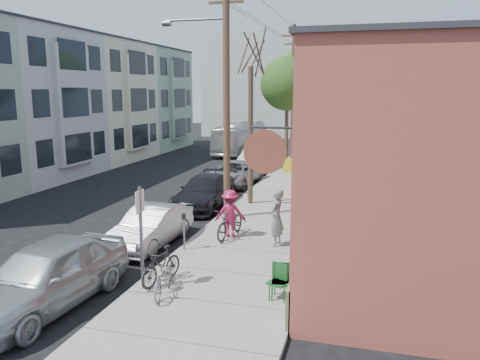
% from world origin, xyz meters
% --- Properties ---
extents(ground, '(120.00, 120.00, 0.00)m').
position_xyz_m(ground, '(0.00, 0.00, 0.00)').
color(ground, black).
extents(sidewalk, '(4.50, 58.00, 0.15)m').
position_xyz_m(sidewalk, '(4.25, 11.00, 0.07)').
color(sidewalk, gray).
rests_on(sidewalk, ground).
extents(cafe_building, '(6.60, 20.20, 6.61)m').
position_xyz_m(cafe_building, '(8.99, 4.99, 3.30)').
color(cafe_building, '#9B4639').
rests_on(cafe_building, ground).
extents(apartment_row, '(6.30, 32.00, 9.00)m').
position_xyz_m(apartment_row, '(-11.85, 14.00, 4.50)').
color(apartment_row, '#94AB90').
rests_on(apartment_row, ground).
extents(end_cap_building, '(18.00, 8.00, 12.00)m').
position_xyz_m(end_cap_building, '(-2.00, 42.00, 6.00)').
color(end_cap_building, '#B7B7B1').
rests_on(end_cap_building, ground).
extents(sign_post, '(0.07, 0.45, 2.80)m').
position_xyz_m(sign_post, '(2.35, -3.71, 1.83)').
color(sign_post, slate).
rests_on(sign_post, sidewalk).
extents(parking_meter_near, '(0.14, 0.14, 1.24)m').
position_xyz_m(parking_meter_near, '(2.25, -0.50, 0.98)').
color(parking_meter_near, slate).
rests_on(parking_meter_near, sidewalk).
extents(parking_meter_far, '(0.14, 0.14, 1.24)m').
position_xyz_m(parking_meter_far, '(2.25, 9.00, 0.98)').
color(parking_meter_far, slate).
rests_on(parking_meter_far, sidewalk).
extents(utility_pole_near, '(3.57, 0.28, 10.00)m').
position_xyz_m(utility_pole_near, '(2.39, 3.82, 5.41)').
color(utility_pole_near, '#503A28').
rests_on(utility_pole_near, sidewalk).
extents(utility_pole_far, '(1.80, 0.28, 10.00)m').
position_xyz_m(utility_pole_far, '(2.45, 21.09, 5.34)').
color(utility_pole_far, '#503A28').
rests_on(utility_pole_far, sidewalk).
extents(tree_bare, '(0.24, 0.24, 6.31)m').
position_xyz_m(tree_bare, '(2.80, 6.45, 3.30)').
color(tree_bare, '#44392C').
rests_on(tree_bare, sidewalk).
extents(tree_leafy_mid, '(3.54, 3.54, 7.45)m').
position_xyz_m(tree_leafy_mid, '(2.80, 16.48, 5.81)').
color(tree_leafy_mid, '#44392C').
rests_on(tree_leafy_mid, sidewalk).
extents(tree_leafy_far, '(3.90, 3.90, 8.85)m').
position_xyz_m(tree_leafy_far, '(2.80, 25.23, 7.02)').
color(tree_leafy_far, '#44392C').
rests_on(tree_leafy_far, sidewalk).
extents(patio_chair_a, '(0.58, 0.58, 0.88)m').
position_xyz_m(patio_chair_a, '(6.03, -3.33, 0.59)').
color(patio_chair_a, '#14471C').
rests_on(patio_chair_a, sidewalk).
extents(patio_chair_b, '(0.66, 0.66, 0.88)m').
position_xyz_m(patio_chair_b, '(5.97, -3.39, 0.59)').
color(patio_chair_b, '#14471C').
rests_on(patio_chair_b, sidewalk).
extents(patron_grey, '(0.59, 0.79, 1.98)m').
position_xyz_m(patron_grey, '(5.13, 0.74, 1.14)').
color(patron_grey, gray).
rests_on(patron_grey, sidewalk).
extents(patron_green, '(1.02, 1.14, 1.94)m').
position_xyz_m(patron_green, '(6.20, -0.28, 1.12)').
color(patron_green, '#27634B').
rests_on(patron_green, sidewalk).
extents(cyclist, '(1.23, 0.85, 1.74)m').
position_xyz_m(cyclist, '(3.35, 1.24, 1.02)').
color(cyclist, '#9A1640').
rests_on(cyclist, sidewalk).
extents(cyclist_bike, '(1.01, 2.13, 1.08)m').
position_xyz_m(cyclist_bike, '(3.35, 1.24, 0.69)').
color(cyclist_bike, black).
rests_on(cyclist_bike, sidewalk).
extents(parked_bike_a, '(0.86, 1.72, 1.00)m').
position_xyz_m(parked_bike_a, '(2.67, -3.23, 0.65)').
color(parked_bike_a, black).
rests_on(parked_bike_a, sidewalk).
extents(parked_bike_b, '(0.83, 1.68, 0.85)m').
position_xyz_m(parked_bike_b, '(3.04, -3.91, 0.57)').
color(parked_bike_b, slate).
rests_on(parked_bike_b, sidewalk).
extents(car_0, '(2.41, 5.14, 1.70)m').
position_xyz_m(car_0, '(0.39, -5.06, 0.85)').
color(car_0, '#A0A5A7').
rests_on(car_0, ground).
extents(car_1, '(1.63, 4.23, 1.38)m').
position_xyz_m(car_1, '(0.80, 0.02, 0.69)').
color(car_1, '#9A9AA1').
rests_on(car_1, ground).
extents(car_2, '(2.06, 5.03, 1.46)m').
position_xyz_m(car_2, '(0.80, 5.74, 0.73)').
color(car_2, black).
rests_on(car_2, ground).
extents(car_3, '(2.70, 5.09, 1.36)m').
position_xyz_m(car_3, '(0.68, 11.21, 0.68)').
color(car_3, '#95969C').
rests_on(car_3, ground).
extents(car_4, '(1.90, 5.25, 1.72)m').
position_xyz_m(car_4, '(0.80, 16.77, 0.86)').
color(car_4, '#9B9CA3').
rests_on(car_4, ground).
extents(bus, '(2.46, 9.42, 2.61)m').
position_xyz_m(bus, '(-2.65, 24.85, 1.30)').
color(bus, silver).
rests_on(bus, ground).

